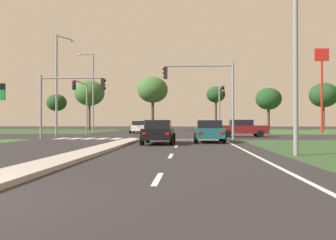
{
  "coord_description": "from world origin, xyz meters",
  "views": [
    {
      "loc": [
        4.24,
        -5.54,
        1.31
      ],
      "look_at": [
        1.79,
        36.63,
        1.63
      ],
      "focal_mm": 39.73,
      "sensor_mm": 36.0,
      "label": 1
    }
  ],
  "objects_px": {
    "street_lamp_near": "(292,14)",
    "street_lamp_second": "(58,80)",
    "car_maroon_second": "(242,128)",
    "treeline_near": "(57,103)",
    "car_navy_third": "(154,126)",
    "car_beige_fifth": "(146,126)",
    "street_lamp_third": "(92,89)",
    "traffic_signal_far_right": "(221,101)",
    "treeline_fifth": "(269,99)",
    "fastfood_pole_sign": "(322,71)",
    "traffic_signal_far_left": "(82,98)",
    "car_white_fourth": "(139,127)",
    "treeline_sixth": "(324,95)",
    "car_teal_near": "(209,131)",
    "car_black_sixth": "(159,132)",
    "treeline_third": "(153,90)",
    "traffic_signal_near_right": "(207,86)",
    "traffic_signal_near_left": "(66,94)",
    "treeline_second": "(90,93)",
    "treeline_fourth": "(216,95)"
  },
  "relations": [
    {
      "from": "car_teal_near",
      "to": "traffic_signal_far_left",
      "type": "xyz_separation_m",
      "value": [
        -13.15,
        15.21,
        3.35
      ]
    },
    {
      "from": "car_maroon_second",
      "to": "street_lamp_third",
      "type": "bearing_deg",
      "value": -127.33
    },
    {
      "from": "traffic_signal_near_right",
      "to": "treeline_sixth",
      "type": "xyz_separation_m",
      "value": [
        21.94,
        36.98,
        1.96
      ]
    },
    {
      "from": "car_maroon_second",
      "to": "treeline_third",
      "type": "relative_size",
      "value": 0.5
    },
    {
      "from": "fastfood_pole_sign",
      "to": "treeline_fifth",
      "type": "bearing_deg",
      "value": 99.31
    },
    {
      "from": "treeline_fourth",
      "to": "treeline_sixth",
      "type": "height_order",
      "value": "treeline_sixth"
    },
    {
      "from": "car_white_fourth",
      "to": "treeline_sixth",
      "type": "distance_m",
      "value": 35.71
    },
    {
      "from": "street_lamp_third",
      "to": "treeline_second",
      "type": "height_order",
      "value": "street_lamp_third"
    },
    {
      "from": "traffic_signal_far_left",
      "to": "street_lamp_near",
      "type": "height_order",
      "value": "street_lamp_near"
    },
    {
      "from": "car_teal_near",
      "to": "treeline_sixth",
      "type": "height_order",
      "value": "treeline_sixth"
    },
    {
      "from": "traffic_signal_near_left",
      "to": "car_navy_third",
      "type": "bearing_deg",
      "value": 85.3
    },
    {
      "from": "car_maroon_second",
      "to": "treeline_fifth",
      "type": "bearing_deg",
      "value": 164.19
    },
    {
      "from": "treeline_second",
      "to": "treeline_sixth",
      "type": "distance_m",
      "value": 41.0
    },
    {
      "from": "traffic_signal_near_right",
      "to": "street_lamp_near",
      "type": "relative_size",
      "value": 0.59
    },
    {
      "from": "car_maroon_second",
      "to": "treeline_fifth",
      "type": "distance_m",
      "value": 34.66
    },
    {
      "from": "car_navy_third",
      "to": "treeline_fifth",
      "type": "relative_size",
      "value": 0.59
    },
    {
      "from": "car_navy_third",
      "to": "car_beige_fifth",
      "type": "height_order",
      "value": "car_beige_fifth"
    },
    {
      "from": "street_lamp_near",
      "to": "street_lamp_second",
      "type": "distance_m",
      "value": 26.04
    },
    {
      "from": "street_lamp_near",
      "to": "traffic_signal_far_right",
      "type": "bearing_deg",
      "value": 91.65
    },
    {
      "from": "car_maroon_second",
      "to": "traffic_signal_far_right",
      "type": "distance_m",
      "value": 6.5
    },
    {
      "from": "street_lamp_third",
      "to": "treeline_second",
      "type": "distance_m",
      "value": 16.99
    },
    {
      "from": "street_lamp_near",
      "to": "treeline_near",
      "type": "xyz_separation_m",
      "value": [
        -28.85,
        52.76,
        -0.62
      ]
    },
    {
      "from": "traffic_signal_far_right",
      "to": "street_lamp_second",
      "type": "relative_size",
      "value": 0.54
    },
    {
      "from": "car_beige_fifth",
      "to": "traffic_signal_near_left",
      "type": "distance_m",
      "value": 25.52
    },
    {
      "from": "treeline_third",
      "to": "traffic_signal_near_right",
      "type": "bearing_deg",
      "value": -77.33
    },
    {
      "from": "car_navy_third",
      "to": "treeline_sixth",
      "type": "bearing_deg",
      "value": 175.19
    },
    {
      "from": "treeline_second",
      "to": "traffic_signal_near_left",
      "type": "bearing_deg",
      "value": -77.56
    },
    {
      "from": "traffic_signal_far_right",
      "to": "traffic_signal_near_right",
      "type": "height_order",
      "value": "traffic_signal_near_right"
    },
    {
      "from": "car_maroon_second",
      "to": "car_black_sixth",
      "type": "height_order",
      "value": "car_maroon_second"
    },
    {
      "from": "car_white_fourth",
      "to": "traffic_signal_far_left",
      "type": "height_order",
      "value": "traffic_signal_far_left"
    },
    {
      "from": "treeline_second",
      "to": "treeline_fourth",
      "type": "xyz_separation_m",
      "value": [
        22.18,
        -0.37,
        -0.45
      ]
    },
    {
      "from": "car_white_fourth",
      "to": "street_lamp_second",
      "type": "bearing_deg",
      "value": 62.43
    },
    {
      "from": "traffic_signal_far_left",
      "to": "street_lamp_second",
      "type": "height_order",
      "value": "street_lamp_second"
    },
    {
      "from": "car_teal_near",
      "to": "treeline_second",
      "type": "bearing_deg",
      "value": 115.68
    },
    {
      "from": "treeline_fourth",
      "to": "treeline_second",
      "type": "bearing_deg",
      "value": 179.04
    },
    {
      "from": "traffic_signal_near_left",
      "to": "treeline_sixth",
      "type": "distance_m",
      "value": 49.7
    },
    {
      "from": "traffic_signal_near_right",
      "to": "street_lamp_second",
      "type": "distance_m",
      "value": 15.34
    },
    {
      "from": "car_black_sixth",
      "to": "treeline_third",
      "type": "height_order",
      "value": "treeline_third"
    },
    {
      "from": "car_white_fourth",
      "to": "treeline_third",
      "type": "xyz_separation_m",
      "value": [
        0.15,
        16.14,
        6.14
      ]
    },
    {
      "from": "car_black_sixth",
      "to": "street_lamp_third",
      "type": "xyz_separation_m",
      "value": [
        -10.98,
        25.33,
        5.01
      ]
    },
    {
      "from": "treeline_near",
      "to": "treeline_third",
      "type": "xyz_separation_m",
      "value": [
        18.47,
        -4.79,
        1.87
      ]
    },
    {
      "from": "car_maroon_second",
      "to": "traffic_signal_far_left",
      "type": "bearing_deg",
      "value": -108.41
    },
    {
      "from": "street_lamp_near",
      "to": "treeline_near",
      "type": "distance_m",
      "value": 60.13
    },
    {
      "from": "car_maroon_second",
      "to": "treeline_near",
      "type": "bearing_deg",
      "value": -138.11
    },
    {
      "from": "car_beige_fifth",
      "to": "treeline_second",
      "type": "height_order",
      "value": "treeline_second"
    },
    {
      "from": "street_lamp_second",
      "to": "car_black_sixth",
      "type": "bearing_deg",
      "value": -48.2
    },
    {
      "from": "car_teal_near",
      "to": "traffic_signal_near_left",
      "type": "xyz_separation_m",
      "value": [
        -11.1,
        3.79,
        2.83
      ]
    },
    {
      "from": "traffic_signal_near_left",
      "to": "car_maroon_second",
      "type": "bearing_deg",
      "value": 21.76
    },
    {
      "from": "car_teal_near",
      "to": "street_lamp_third",
      "type": "relative_size",
      "value": 0.4
    },
    {
      "from": "car_navy_third",
      "to": "treeline_fifth",
      "type": "distance_m",
      "value": 21.33
    }
  ]
}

